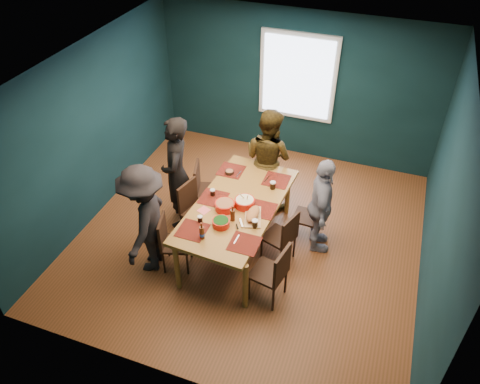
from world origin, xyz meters
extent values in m
cube|color=brown|center=(0.00, 0.00, -0.01)|extent=(5.00, 5.00, 0.01)
cube|color=silver|center=(0.00, 0.00, 2.70)|extent=(5.00, 5.00, 0.01)
cube|color=#0F2C34|center=(-2.50, 0.00, 1.35)|extent=(0.01, 5.00, 2.70)
cube|color=#0F2C34|center=(2.50, 0.00, 1.35)|extent=(0.01, 5.00, 2.70)
cube|color=#0F2C34|center=(0.00, 2.50, 1.35)|extent=(5.00, 0.01, 2.70)
cube|color=#0F2C34|center=(0.00, -2.50, 1.35)|extent=(5.00, 0.01, 2.70)
cube|color=silver|center=(0.00, 2.47, 1.55)|extent=(1.35, 0.06, 1.55)
cube|color=olive|center=(-0.10, -0.29, 0.80)|extent=(1.23, 2.25, 0.05)
cylinder|color=olive|center=(-0.58, -1.29, 0.39)|extent=(0.08, 0.08, 0.77)
cylinder|color=olive|center=(0.38, -1.29, 0.39)|extent=(0.08, 0.08, 0.77)
cylinder|color=olive|center=(-0.58, 0.71, 0.39)|extent=(0.08, 0.08, 0.77)
cylinder|color=olive|center=(0.38, 0.71, 0.39)|extent=(0.08, 0.08, 0.77)
cube|color=black|center=(-0.77, 0.28, 0.45)|extent=(0.52, 0.52, 0.04)
cube|color=black|center=(-0.95, 0.22, 0.70)|extent=(0.16, 0.41, 0.46)
cylinder|color=black|center=(-0.89, 0.05, 0.22)|extent=(0.03, 0.03, 0.43)
cylinder|color=black|center=(-0.54, 0.16, 0.22)|extent=(0.03, 0.03, 0.43)
cylinder|color=black|center=(-0.99, 0.40, 0.22)|extent=(0.03, 0.03, 0.43)
cylinder|color=black|center=(-0.65, 0.50, 0.22)|extent=(0.03, 0.03, 0.43)
cube|color=black|center=(-0.73, -0.25, 0.44)|extent=(0.50, 0.50, 0.04)
cube|color=black|center=(-0.91, -0.20, 0.69)|extent=(0.14, 0.41, 0.45)
cylinder|color=black|center=(-0.95, -0.38, 0.21)|extent=(0.03, 0.03, 0.42)
cylinder|color=black|center=(-0.60, -0.46, 0.21)|extent=(0.03, 0.03, 0.42)
cylinder|color=black|center=(-0.86, -0.03, 0.21)|extent=(0.03, 0.03, 0.42)
cylinder|color=black|center=(-0.52, -0.12, 0.21)|extent=(0.03, 0.03, 0.42)
cube|color=black|center=(-0.76, -0.93, 0.41)|extent=(0.48, 0.48, 0.04)
cube|color=black|center=(-0.93, -0.98, 0.64)|extent=(0.14, 0.38, 0.42)
cylinder|color=black|center=(-0.88, -1.13, 0.20)|extent=(0.03, 0.03, 0.39)
cylinder|color=black|center=(-0.56, -1.04, 0.20)|extent=(0.03, 0.03, 0.39)
cylinder|color=black|center=(-0.97, -0.82, 0.20)|extent=(0.03, 0.03, 0.39)
cylinder|color=black|center=(-0.65, -0.72, 0.20)|extent=(0.03, 0.03, 0.39)
cube|color=black|center=(0.80, 0.26, 0.40)|extent=(0.39, 0.39, 0.04)
cube|color=black|center=(0.97, 0.25, 0.62)|extent=(0.05, 0.38, 0.41)
cylinder|color=black|center=(0.63, 0.10, 0.19)|extent=(0.03, 0.03, 0.38)
cylinder|color=black|center=(0.95, 0.09, 0.19)|extent=(0.03, 0.03, 0.38)
cylinder|color=black|center=(0.64, 0.42, 0.19)|extent=(0.03, 0.03, 0.38)
cylinder|color=black|center=(0.96, 0.41, 0.19)|extent=(0.03, 0.03, 0.38)
cube|color=black|center=(0.53, -0.31, 0.42)|extent=(0.50, 0.50, 0.04)
cube|color=black|center=(0.70, -0.37, 0.65)|extent=(0.16, 0.38, 0.43)
cylinder|color=black|center=(0.32, -0.42, 0.20)|extent=(0.03, 0.03, 0.40)
cylinder|color=black|center=(0.64, -0.53, 0.20)|extent=(0.03, 0.03, 0.40)
cylinder|color=black|center=(0.43, -0.10, 0.20)|extent=(0.03, 0.03, 0.40)
cylinder|color=black|center=(0.74, -0.21, 0.20)|extent=(0.03, 0.03, 0.40)
cube|color=black|center=(0.60, -1.03, 0.45)|extent=(0.49, 0.49, 0.04)
cube|color=black|center=(0.78, -1.06, 0.69)|extent=(0.12, 0.42, 0.46)
cylinder|color=black|center=(0.39, -1.17, 0.21)|extent=(0.03, 0.03, 0.43)
cylinder|color=black|center=(0.74, -1.24, 0.21)|extent=(0.03, 0.03, 0.43)
cylinder|color=black|center=(0.46, -0.82, 0.21)|extent=(0.03, 0.03, 0.43)
cylinder|color=black|center=(0.81, -0.89, 0.21)|extent=(0.03, 0.03, 0.43)
imported|color=black|center=(-1.15, -0.03, 0.91)|extent=(0.64, 0.78, 1.82)
imported|color=black|center=(-0.02, 0.91, 0.85)|extent=(1.00, 0.89, 1.70)
imported|color=white|center=(1.00, 0.13, 0.76)|extent=(0.59, 0.96, 1.53)
imported|color=black|center=(-1.13, -1.04, 0.84)|extent=(0.80, 1.17, 1.67)
cylinder|color=red|center=(-0.22, -0.45, 0.88)|extent=(0.27, 0.27, 0.11)
cylinder|color=#51812F|center=(-0.22, -0.45, 0.93)|extent=(0.24, 0.24, 0.02)
cylinder|color=red|center=(0.01, -0.30, 0.88)|extent=(0.28, 0.28, 0.11)
cylinder|color=#F1E8C5|center=(0.01, -0.30, 0.94)|extent=(0.25, 0.25, 0.02)
cylinder|color=tan|center=(0.05, -0.30, 0.98)|extent=(0.08, 0.15, 0.22)
cylinder|color=tan|center=(-0.01, -0.30, 0.98)|extent=(0.07, 0.16, 0.22)
cylinder|color=red|center=(-0.14, -0.79, 0.88)|extent=(0.23, 0.23, 0.10)
cylinder|color=#114515|center=(-0.14, -0.79, 0.92)|extent=(0.20, 0.20, 0.02)
cube|color=tan|center=(0.20, -0.49, 0.84)|extent=(0.33, 0.48, 0.02)
ellipsoid|color=#B57740|center=(0.20, -0.49, 0.90)|extent=(0.25, 0.37, 0.10)
cube|color=silver|center=(0.09, -0.66, 0.85)|extent=(0.11, 0.16, 0.00)
cylinder|color=black|center=(0.07, -0.76, 0.86)|extent=(0.07, 0.09, 0.02)
sphere|color=#16611A|center=(0.20, -0.58, 0.90)|extent=(0.03, 0.03, 0.03)
sphere|color=#16611A|center=(0.20, -0.49, 0.90)|extent=(0.03, 0.03, 0.03)
sphere|color=#16611A|center=(0.20, -0.39, 0.90)|extent=(0.03, 0.03, 0.03)
cylinder|color=black|center=(-0.45, 0.34, 0.85)|extent=(0.13, 0.13, 0.05)
cylinder|color=#51812F|center=(-0.45, 0.34, 0.88)|extent=(0.11, 0.11, 0.01)
cylinder|color=#4D1F0D|center=(-0.28, -1.08, 0.92)|extent=(0.07, 0.07, 0.19)
cylinder|color=#4D1F0D|center=(-0.28, -1.08, 1.05)|extent=(0.03, 0.03, 0.07)
cylinder|color=blue|center=(-0.28, -1.08, 0.89)|extent=(0.07, 0.07, 0.04)
cylinder|color=#4D1F0D|center=(-0.04, -0.63, 0.92)|extent=(0.06, 0.06, 0.18)
cylinder|color=#4D1F0D|center=(-0.04, -0.63, 1.04)|extent=(0.03, 0.03, 0.07)
cylinder|color=black|center=(-0.43, -0.81, 0.88)|extent=(0.07, 0.07, 0.09)
cylinder|color=silver|center=(-0.43, -0.81, 0.92)|extent=(0.07, 0.07, 0.01)
cylinder|color=black|center=(0.28, -0.66, 0.88)|extent=(0.08, 0.08, 0.11)
cylinder|color=silver|center=(0.28, -0.66, 0.94)|extent=(0.08, 0.08, 0.02)
cylinder|color=black|center=(0.26, 0.21, 0.88)|extent=(0.08, 0.08, 0.11)
cylinder|color=silver|center=(0.26, 0.21, 0.94)|extent=(0.08, 0.08, 0.02)
cylinder|color=black|center=(-0.49, -0.23, 0.88)|extent=(0.07, 0.07, 0.10)
cylinder|color=silver|center=(-0.49, -0.23, 0.92)|extent=(0.07, 0.07, 0.01)
cube|color=#FE6B70|center=(0.31, -0.19, 0.83)|extent=(0.20, 0.20, 0.00)
cube|color=#FE6B70|center=(-0.48, -0.58, 0.83)|extent=(0.18, 0.18, 0.00)
cube|color=#FE6B70|center=(0.24, -1.03, 0.83)|extent=(0.20, 0.20, 0.00)
camera|label=1|loc=(1.65, -4.98, 4.99)|focal=35.00mm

